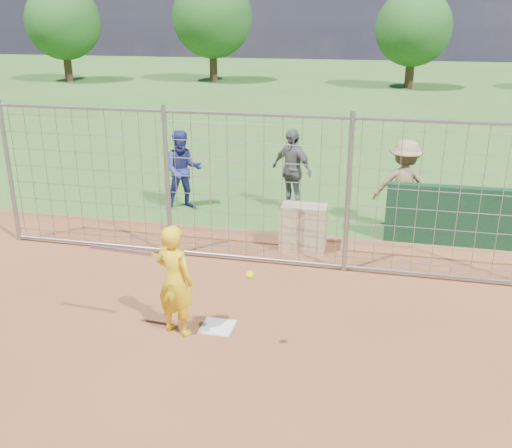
% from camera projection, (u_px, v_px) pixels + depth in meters
% --- Properties ---
extents(ground, '(100.00, 100.00, 0.00)m').
position_uv_depth(ground, '(222.00, 320.00, 7.83)').
color(ground, '#2D591E').
rests_on(ground, ground).
extents(home_plate, '(0.43, 0.43, 0.02)m').
position_uv_depth(home_plate, '(217.00, 327.00, 7.64)').
color(home_plate, silver).
rests_on(home_plate, ground).
extents(dugout_wall, '(2.60, 0.20, 1.10)m').
position_uv_depth(dugout_wall, '(459.00, 217.00, 10.21)').
color(dugout_wall, '#11381E').
rests_on(dugout_wall, ground).
extents(batter, '(0.63, 0.50, 1.50)m').
position_uv_depth(batter, '(175.00, 281.00, 7.28)').
color(batter, yellow).
rests_on(batter, ground).
extents(bystander_a, '(1.02, 0.93, 1.70)m').
position_uv_depth(bystander_a, '(183.00, 170.00, 12.11)').
color(bystander_a, navy).
rests_on(bystander_a, ground).
extents(bystander_b, '(1.10, 0.89, 1.75)m').
position_uv_depth(bystander_b, '(291.00, 170.00, 12.03)').
color(bystander_b, '#5B5A5F').
rests_on(bystander_b, ground).
extents(bystander_c, '(1.15, 0.67, 1.77)m').
position_uv_depth(bystander_c, '(404.00, 186.00, 10.88)').
color(bystander_c, '#91764F').
rests_on(bystander_c, ground).
extents(equipment_bin, '(0.81, 0.57, 0.80)m').
position_uv_depth(equipment_bin, '(304.00, 227.00, 10.13)').
color(equipment_bin, tan).
rests_on(equipment_bin, ground).
extents(equipment_in_play, '(2.11, 0.12, 0.25)m').
position_uv_depth(equipment_in_play, '(151.00, 256.00, 6.90)').
color(equipment_in_play, silver).
rests_on(equipment_in_play, ground).
extents(backstop_fence, '(9.08, 0.08, 2.60)m').
position_uv_depth(backstop_fence, '(255.00, 191.00, 9.23)').
color(backstop_fence, gray).
rests_on(backstop_fence, ground).
extents(tree_line, '(44.66, 6.72, 6.48)m').
position_uv_depth(tree_line, '(417.00, 20.00, 31.62)').
color(tree_line, '#3F2B19').
rests_on(tree_line, ground).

